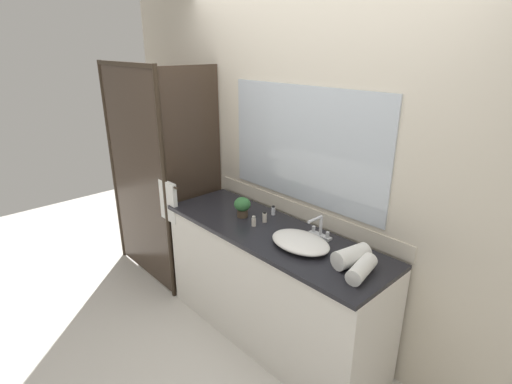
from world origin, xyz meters
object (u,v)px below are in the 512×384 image
potted_plant (242,206)px  sink_basin (300,242)px  amenity_bottle_lotion (265,217)px  rolled_towel_middle (351,256)px  rolled_towel_near_edge (362,269)px  faucet (320,230)px  amenity_bottle_conditioner (273,211)px  amenity_bottle_shampoo (254,221)px

potted_plant → sink_basin: bearing=-3.5°
amenity_bottle_lotion → rolled_towel_middle: (0.78, -0.05, 0.02)m
rolled_towel_near_edge → sink_basin: bearing=178.7°
faucet → rolled_towel_middle: (0.35, -0.15, 0.00)m
faucet → amenity_bottle_conditioner: 0.48m
amenity_bottle_lotion → amenity_bottle_shampoo: amenity_bottle_lotion is taller
sink_basin → rolled_towel_middle: size_ratio=1.87×
potted_plant → faucet: bearing=14.3°
rolled_towel_middle → sink_basin: bearing=-172.4°
sink_basin → faucet: bearing=90.0°
potted_plant → amenity_bottle_lotion: bearing=16.7°
amenity_bottle_shampoo → rolled_towel_middle: size_ratio=0.34×
potted_plant → rolled_towel_middle: potted_plant is taller
amenity_bottle_conditioner → amenity_bottle_lotion: (0.05, -0.14, 0.00)m
amenity_bottle_shampoo → amenity_bottle_lotion: bearing=87.5°
faucet → potted_plant: 0.64m
rolled_towel_middle → amenity_bottle_conditioner: bearing=167.4°
sink_basin → faucet: size_ratio=2.47×
faucet → amenity_bottle_shampoo: 0.48m
sink_basin → amenity_bottle_lotion: 0.44m
amenity_bottle_conditioner → rolled_towel_middle: size_ratio=0.32×
amenity_bottle_conditioner → amenity_bottle_shampoo: amenity_bottle_shampoo is taller
faucet → amenity_bottle_conditioner: bearing=175.2°
faucet → amenity_bottle_conditioner: (-0.48, 0.04, -0.02)m
sink_basin → amenity_bottle_shampoo: size_ratio=5.53×
faucet → rolled_towel_middle: 0.38m
faucet → amenity_bottle_conditioner: size_ratio=2.34×
faucet → rolled_towel_middle: faucet is taller
faucet → amenity_bottle_shampoo: size_ratio=2.24×
amenity_bottle_lotion → rolled_towel_near_edge: bearing=-6.7°
faucet → amenity_bottle_shampoo: faucet is taller
amenity_bottle_lotion → potted_plant: bearing=-163.3°
rolled_towel_near_edge → amenity_bottle_lotion: bearing=173.3°
amenity_bottle_conditioner → rolled_towel_near_edge: bearing=-14.6°
potted_plant → rolled_towel_near_edge: 1.08m
sink_basin → rolled_towel_near_edge: (0.46, -0.01, 0.01)m
potted_plant → amenity_bottle_shampoo: (0.18, -0.05, -0.05)m
faucet → rolled_towel_middle: size_ratio=0.76×
potted_plant → amenity_bottle_shampoo: size_ratio=2.03×
faucet → amenity_bottle_conditioner: faucet is taller
amenity_bottle_lotion → amenity_bottle_shampoo: 0.10m
potted_plant → amenity_bottle_conditioner: size_ratio=2.12×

